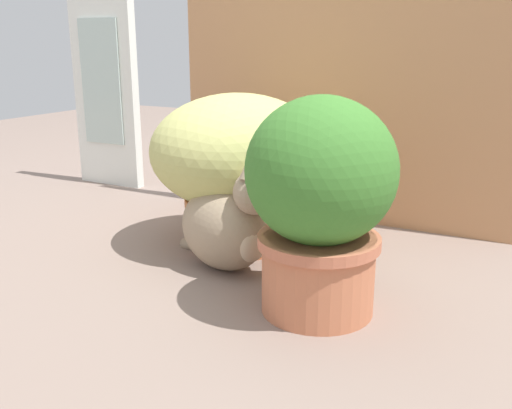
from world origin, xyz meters
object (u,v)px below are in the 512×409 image
object	(u,v)px
leafy_planter	(320,199)
cat	(228,225)
mushroom_ornament_pink	(203,212)
grass_planter	(238,161)

from	to	relation	value
leafy_planter	cat	distance (m)	0.34
mushroom_ornament_pink	cat	bearing A→B (deg)	-33.28
grass_planter	leafy_planter	distance (m)	0.47
grass_planter	cat	world-z (taller)	grass_planter
grass_planter	leafy_planter	world-z (taller)	leafy_planter
cat	leafy_planter	bearing A→B (deg)	-20.73
grass_planter	mushroom_ornament_pink	xyz separation A→B (m)	(-0.06, -0.09, -0.14)
grass_planter	leafy_planter	xyz separation A→B (m)	(0.37, -0.29, 0.01)
leafy_planter	mushroom_ornament_pink	xyz separation A→B (m)	(-0.43, 0.20, -0.14)
cat	mushroom_ornament_pink	xyz separation A→B (m)	(-0.14, 0.09, -0.01)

